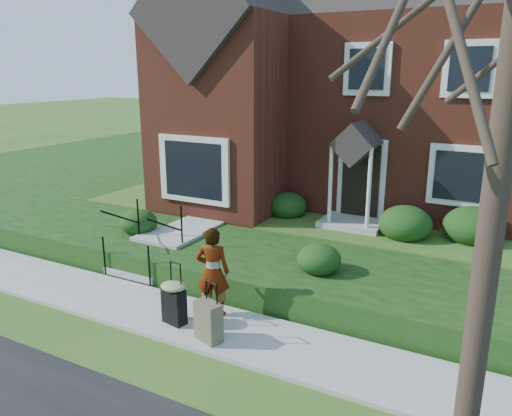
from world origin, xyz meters
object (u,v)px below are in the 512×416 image
Objects in this scene: front_steps at (155,249)px; suitcase_black at (174,300)px; suitcase_olive at (208,321)px; woman at (213,272)px.

suitcase_black is (2.13, -2.08, 0.06)m from front_steps.
suitcase_olive is at bearing -37.24° from front_steps.
woman is at bearing -29.47° from front_steps.
suitcase_olive is at bearing -2.51° from suitcase_black.
woman reaches higher than suitcase_olive.
woman reaches higher than front_steps.
woman is (2.58, -1.46, 0.47)m from front_steps.
woman is 0.87m from suitcase_black.
front_steps is 3.00m from woman.
front_steps reaches higher than suitcase_olive.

